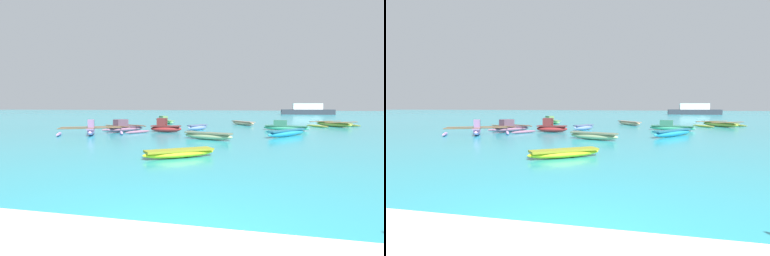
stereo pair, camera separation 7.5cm
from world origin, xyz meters
The scene contains 12 objects.
moored_boat_0 centered at (-0.49, 27.20, 0.21)m, with size 2.72×3.38×0.38m.
moored_boat_1 centered at (-9.04, 28.06, 0.29)m, with size 3.23×3.65×0.81m.
moored_boat_2 centered at (-3.64, 20.00, 0.24)m, with size 1.48×2.15×0.43m.
moored_boat_3 centered at (7.85, 26.70, 0.22)m, with size 4.84×4.47×0.48m.
moored_boat_4 centered at (-8.57, 17.10, 0.31)m, with size 3.98×3.55×0.94m.
moored_boat_5 centered at (3.14, 21.33, 0.28)m, with size 3.54×1.26×0.80m.
moored_boat_6 centered at (-5.55, 17.55, 0.36)m, with size 2.35×0.73×1.04m.
moored_boat_7 centered at (-9.76, 14.53, 0.32)m, with size 4.50×3.56×1.00m.
moored_boat_8 centered at (-1.67, 13.52, 0.23)m, with size 3.13×1.62×0.42m.
moored_boat_9 centered at (2.91, 16.44, 0.24)m, with size 2.77×3.73×0.43m.
moored_boat_10 centered at (-1.68, 7.41, 0.18)m, with size 2.67×2.23×0.32m.
distant_ferry centered at (11.26, 66.86, 0.99)m, with size 11.07×2.43×2.43m.
Camera 1 is at (1.28, -3.31, 1.95)m, focal length 28.00 mm.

